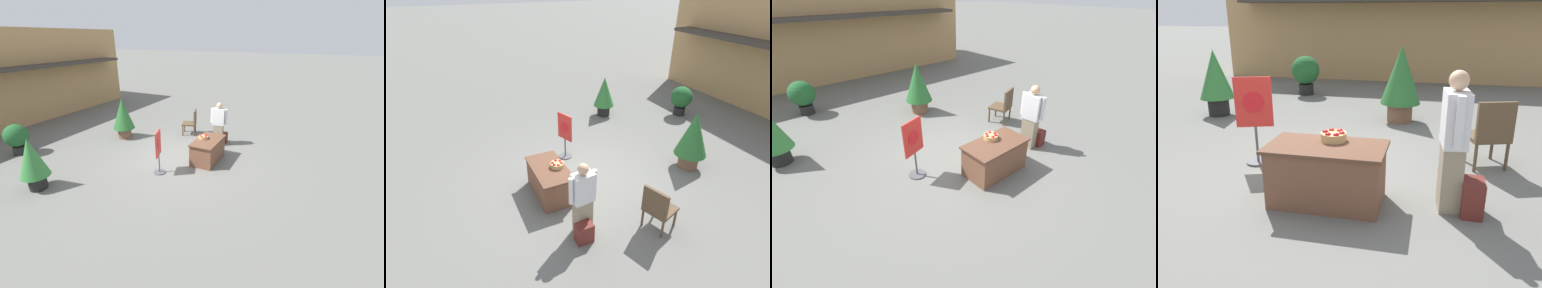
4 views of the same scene
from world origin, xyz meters
TOP-DOWN VIEW (x-y plane):
  - ground_plane at (0.00, 0.00)m, footprint 120.00×120.00m
  - display_table at (0.35, -0.92)m, footprint 1.40×0.75m
  - apple_basket at (0.39, -0.73)m, footprint 0.31×0.31m
  - person_visitor at (1.77, -0.75)m, footprint 0.31×0.61m
  - backpack at (2.03, -0.85)m, footprint 0.24×0.34m
  - poster_board at (-1.04, 0.06)m, footprint 0.52×0.36m
  - patio_chair at (2.35, 0.62)m, footprint 0.70×0.70m
  - potted_plant_near_right at (0.84, 2.90)m, footprint 0.84×0.84m
  - potted_plant_far_left at (-3.19, 2.54)m, footprint 0.75×0.75m
  - potted_plant_near_left at (-2.02, 5.15)m, footprint 0.78×0.78m

SIDE VIEW (x-z plane):
  - ground_plane at x=0.00m, z-range 0.00..0.00m
  - backpack at x=2.03m, z-range 0.00..0.42m
  - display_table at x=0.35m, z-range 0.00..0.73m
  - patio_chair at x=2.35m, z-range 0.05..1.08m
  - potted_plant_near_left at x=-2.02m, z-range 0.10..1.17m
  - poster_board at x=-1.04m, z-range 0.05..1.37m
  - apple_basket at x=0.39m, z-range 0.72..0.85m
  - person_visitor at x=1.77m, z-range 0.01..1.63m
  - potted_plant_far_left at x=-3.19m, z-range 0.11..1.55m
  - potted_plant_near_right at x=0.84m, z-range 0.11..1.69m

